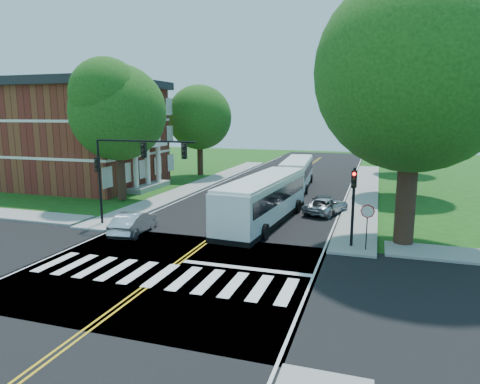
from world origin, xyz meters
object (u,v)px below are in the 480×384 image
at_px(bus_lead, 264,199).
at_px(bus_follow, 297,173).
at_px(signal_ne, 353,197).
at_px(dark_sedan, 323,203).
at_px(signal_nw, 129,162).
at_px(hatchback, 134,223).
at_px(suv, 326,205).

distance_m(bus_lead, bus_follow, 15.01).
bearing_deg(bus_lead, bus_follow, -83.93).
xyz_separation_m(signal_ne, dark_sedan, (-2.64, 8.79, -2.32)).
distance_m(signal_ne, bus_lead, 7.34).
bearing_deg(signal_nw, hatchback, -52.77).
height_order(signal_nw, signal_ne, signal_nw).
height_order(bus_follow, dark_sedan, bus_follow).
relative_size(bus_lead, dark_sedan, 2.87).
distance_m(signal_nw, hatchback, 3.94).
height_order(signal_ne, bus_lead, signal_ne).
bearing_deg(dark_sedan, bus_lead, 48.38).
relative_size(suv, dark_sedan, 1.01).
bearing_deg(signal_nw, bus_follow, 68.40).
distance_m(bus_lead, suv, 5.81).
distance_m(suv, dark_sedan, 0.70).
height_order(bus_lead, dark_sedan, bus_lead).
relative_size(bus_lead, suv, 2.83).
xyz_separation_m(signal_nw, suv, (11.73, 8.18, -3.75)).
bearing_deg(hatchback, signal_nw, -59.62).
bearing_deg(signal_nw, bus_lead, 26.09).
relative_size(signal_nw, suv, 1.62).
bearing_deg(hatchback, dark_sedan, -143.38).
distance_m(hatchback, dark_sedan, 14.50).
height_order(signal_ne, dark_sedan, signal_ne).
relative_size(signal_ne, hatchback, 1.02).
relative_size(signal_nw, signal_ne, 1.62).
bearing_deg(bus_follow, dark_sedan, 106.63).
xyz_separation_m(signal_nw, hatchback, (0.89, -1.17, -3.66)).
height_order(signal_ne, suv, signal_ne).
height_order(bus_lead, bus_follow, bus_lead).
distance_m(signal_ne, bus_follow, 20.05).
xyz_separation_m(bus_lead, dark_sedan, (3.46, 4.91, -1.06)).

